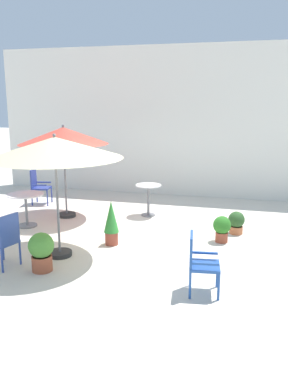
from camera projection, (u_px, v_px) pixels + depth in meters
The scene contains 13 objects.
ground_plane at pixel (142, 241), 8.19m from camera, with size 60.00×60.00×0.00m, color beige.
villa_facade at pixel (180, 122), 11.78m from camera, with size 11.23×0.30×4.35m, color silver.
patio_umbrella_0 at pixel (55, 149), 6.97m from camera, with size 2.39×2.39×2.24m.
patio_umbrella_1 at pixel (63, 136), 9.48m from camera, with size 2.13×2.13×2.24m.
cafe_table_0 at pixel (26, 204), 9.03m from camera, with size 0.81×0.81×0.75m.
cafe_table_1 at pixel (148, 195), 9.87m from camera, with size 0.63×0.63×0.78m.
patio_chair_0 at pixel (5, 238), 6.79m from camera, with size 0.56×0.54×0.95m.
patio_chair_1 at pixel (199, 260), 5.88m from camera, with size 0.50×0.51×0.90m.
patio_chair_2 at pixel (38, 185), 11.00m from camera, with size 0.54×0.53×0.97m.
potted_plant_0 at pixel (41, 251), 6.68m from camera, with size 0.43×0.43×0.66m.
potted_plant_1 at pixel (222, 228), 8.06m from camera, with size 0.36×0.36×0.54m.
potted_plant_2 at pixel (236, 222), 8.58m from camera, with size 0.35×0.35×0.49m.
potted_plant_3 at pixel (111, 222), 7.88m from camera, with size 0.30×0.30×0.89m.
Camera 1 is at (2.03, -7.49, 2.79)m, focal length 37.59 mm.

